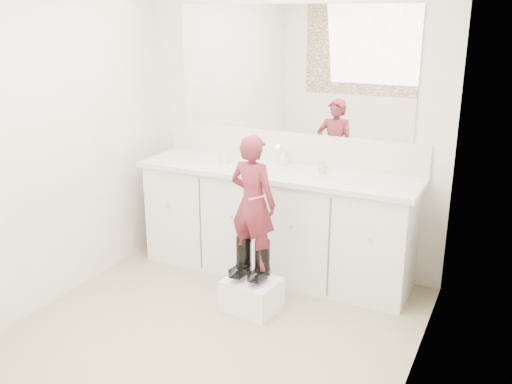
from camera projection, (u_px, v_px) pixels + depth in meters
The scene contains 16 objects.
floor at pixel (199, 345), 3.73m from camera, with size 3.00×3.00×0.00m, color #867557.
wall_back at pixel (290, 125), 4.65m from camera, with size 2.60×2.60×0.00m, color beige.
wall_left at pixel (31, 146), 3.91m from camera, with size 3.00×3.00×0.00m, color beige.
wall_right at pixel (417, 198), 2.83m from camera, with size 3.00×3.00×0.00m, color beige.
vanity_cabinet at pixel (276, 224), 4.65m from camera, with size 2.20×0.55×0.85m, color silver.
countertop at pixel (276, 172), 4.51m from camera, with size 2.28×0.58×0.04m, color beige.
backsplash at pixel (289, 147), 4.70m from camera, with size 2.28×0.03×0.25m, color beige.
mirror at pixel (291, 70), 4.51m from camera, with size 2.00×0.02×1.00m, color white.
faucet at pixel (284, 159), 4.63m from camera, with size 0.08×0.08×0.10m, color silver.
cup at pixel (323, 168), 4.40m from camera, with size 0.09×0.09×0.08m, color #BFB099.
soap_bottle at pixel (225, 152), 4.69m from camera, with size 0.08×0.08×0.17m, color beige.
step_stool at pixel (252, 295), 4.14m from camera, with size 0.37×0.31×0.24m, color white.
boot_left at pixel (244, 257), 4.10m from camera, with size 0.11×0.21×0.31m, color black, non-canonical shape.
boot_right at pixel (262, 261), 4.04m from camera, with size 0.11×0.21×0.31m, color black, non-canonical shape.
toddler at pixel (253, 203), 3.94m from camera, with size 0.35×0.23×0.96m, color #9F313C.
toothbrush at pixel (257, 198), 3.82m from camera, with size 0.01×0.01×0.14m, color #E05790.
Camera 1 is at (1.75, -2.77, 2.09)m, focal length 40.00 mm.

